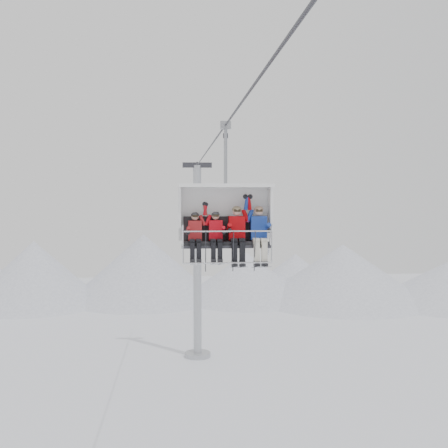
{
  "coord_description": "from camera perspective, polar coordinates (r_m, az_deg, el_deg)",
  "views": [
    {
      "loc": [
        -1.38,
        -16.51,
        11.36
      ],
      "look_at": [
        0.0,
        0.0,
        10.46
      ],
      "focal_mm": 45.0,
      "sensor_mm": 36.0,
      "label": 1
    }
  ],
  "objects": [
    {
      "name": "skier_center_left",
      "position": [
        15.88,
        -0.83,
        -1.11
      ],
      "size": [
        0.39,
        1.69,
        1.55
      ],
      "color": "red",
      "rests_on": "chairlift_carrier"
    },
    {
      "name": "chairlift_carrier",
      "position": [
        16.19,
        0.11,
        0.93
      ],
      "size": [
        2.68,
        1.17,
        3.98
      ],
      "color": "black",
      "rests_on": "haul_cable"
    },
    {
      "name": "haul_cable",
      "position": [
        16.68,
        0.0,
        9.8
      ],
      "size": [
        0.06,
        50.0,
        0.06
      ],
      "primitive_type": "cylinder",
      "rotation": [
        1.57,
        0.0,
        0.0
      ],
      "color": "#313136",
      "rests_on": "lift_tower_left"
    },
    {
      "name": "skier_center_right",
      "position": [
        15.95,
        1.34,
        -0.83
      ],
      "size": [
        0.46,
        1.69,
        1.8
      ],
      "color": "#B3050A",
      "rests_on": "chairlift_carrier"
    },
    {
      "name": "skier_far_left",
      "position": [
        15.85,
        -2.95,
        -1.15
      ],
      "size": [
        0.38,
        1.69,
        1.53
      ],
      "color": "#A61D1F",
      "rests_on": "chairlift_carrier"
    },
    {
      "name": "skier_far_right",
      "position": [
        16.03,
        3.57,
        -0.82
      ],
      "size": [
        0.46,
        1.69,
        1.8
      ],
      "color": "#193798",
      "rests_on": "chairlift_carrier"
    },
    {
      "name": "ridgeline",
      "position": [
        59.17,
        -4.95,
        -5.17
      ],
      "size": [
        72.0,
        21.0,
        7.0
      ],
      "color": "white",
      "rests_on": "ground"
    },
    {
      "name": "lift_tower_right",
      "position": [
        38.93,
        -2.72,
        -5.12
      ],
      "size": [
        2.0,
        1.8,
        13.48
      ],
      "color": "#A5A7AC",
      "rests_on": "ground"
    }
  ]
}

